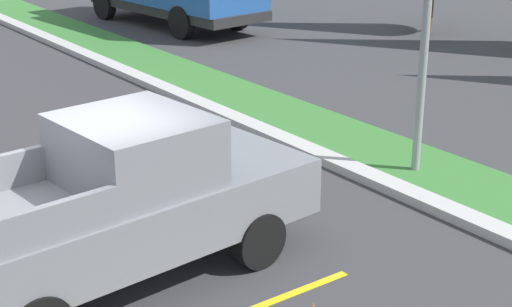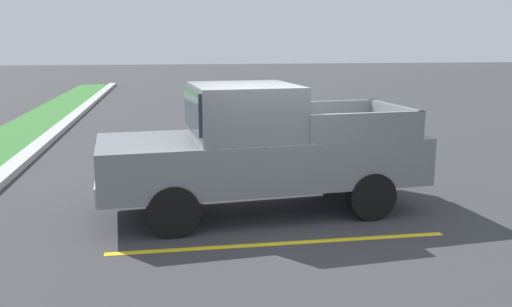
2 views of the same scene
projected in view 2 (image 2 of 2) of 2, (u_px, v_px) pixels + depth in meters
name	position (u px, v px, depth m)	size (l,w,h in m)	color
ground_plane	(276.00, 220.00, 8.56)	(120.00, 120.00, 0.00)	#38383A
parking_line_near	(281.00, 243.00, 7.54)	(0.12, 4.80, 0.01)	yellow
parking_line_far	(248.00, 186.00, 10.53)	(0.12, 4.80, 0.01)	yellow
pickup_truck_main	(259.00, 149.00, 8.81)	(2.34, 5.37, 2.10)	black
traffic_cone	(196.00, 162.00, 11.34)	(0.36, 0.36, 0.60)	orange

